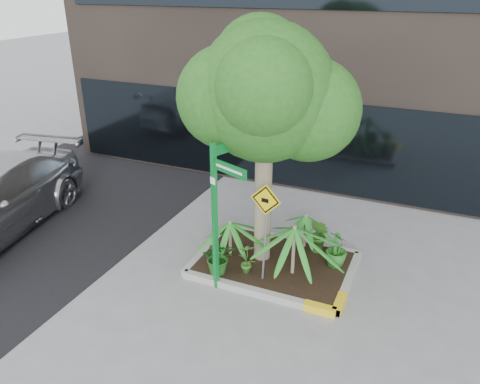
% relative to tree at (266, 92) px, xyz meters
% --- Properties ---
extents(ground, '(80.00, 80.00, 0.00)m').
position_rel_tree_xyz_m(ground, '(0.12, -0.39, -3.74)').
color(ground, gray).
rests_on(ground, ground).
extents(asphalt_road, '(7.00, 80.00, 0.01)m').
position_rel_tree_xyz_m(asphalt_road, '(-6.38, -0.39, -3.74)').
color(asphalt_road, black).
rests_on(asphalt_road, ground).
extents(planter, '(3.35, 2.36, 0.15)m').
position_rel_tree_xyz_m(planter, '(0.35, -0.11, -3.64)').
color(planter, '#9E9E99').
rests_on(planter, ground).
extents(tree, '(3.42, 3.03, 5.13)m').
position_rel_tree_xyz_m(tree, '(0.00, 0.00, 0.00)').
color(tree, gray).
rests_on(tree, ground).
extents(palm_front, '(1.25, 1.25, 1.39)m').
position_rel_tree_xyz_m(palm_front, '(0.81, -0.35, -2.55)').
color(palm_front, gray).
rests_on(palm_front, ground).
extents(palm_left, '(0.97, 0.97, 1.08)m').
position_rel_tree_xyz_m(palm_left, '(-0.65, -0.23, -2.79)').
color(palm_left, gray).
rests_on(palm_left, ground).
extents(palm_back, '(0.92, 0.92, 1.03)m').
position_rel_tree_xyz_m(palm_back, '(0.73, 0.78, -2.83)').
color(palm_back, gray).
rests_on(palm_back, ground).
extents(shrub_a, '(0.91, 0.91, 0.74)m').
position_rel_tree_xyz_m(shrub_a, '(-0.59, -0.94, -3.22)').
color(shrub_a, '#1B5117').
rests_on(shrub_a, planter).
extents(shrub_b, '(0.63, 0.63, 0.81)m').
position_rel_tree_xyz_m(shrub_b, '(1.55, 0.29, -3.19)').
color(shrub_b, '#256B20').
rests_on(shrub_b, planter).
extents(shrub_c, '(0.50, 0.50, 0.70)m').
position_rel_tree_xyz_m(shrub_c, '(-0.06, -0.72, -3.24)').
color(shrub_c, '#336820').
rests_on(shrub_c, planter).
extents(shrub_d, '(0.65, 0.65, 0.84)m').
position_rel_tree_xyz_m(shrub_d, '(1.08, 0.66, -3.17)').
color(shrub_d, '#295819').
rests_on(shrub_d, planter).
extents(street_sign_post, '(0.84, 1.12, 3.06)m').
position_rel_tree_xyz_m(street_sign_post, '(-0.43, -1.20, -1.85)').
color(street_sign_post, '#0B792D').
rests_on(street_sign_post, ground).
extents(cattle_sign, '(0.63, 0.20, 2.06)m').
position_rel_tree_xyz_m(cattle_sign, '(0.33, -0.73, -2.20)').
color(cattle_sign, slate).
rests_on(cattle_sign, ground).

